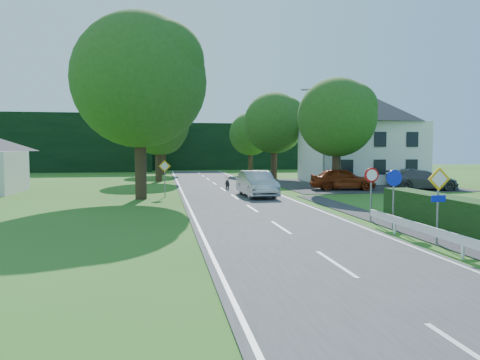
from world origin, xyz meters
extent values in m
cube|color=#373739|center=(0.00, 20.00, 0.02)|extent=(7.00, 80.00, 0.04)
cube|color=#242527|center=(12.00, 33.00, 0.02)|extent=(14.00, 16.00, 0.04)
cube|color=white|center=(-3.25, 20.00, 0.04)|extent=(0.12, 80.00, 0.01)
cube|color=white|center=(3.25, 20.00, 0.04)|extent=(0.12, 80.00, 0.01)
cube|color=black|center=(8.00, 66.00, 3.50)|extent=(30.00, 5.00, 7.00)
cube|color=silver|center=(14.00, 36.00, 2.80)|extent=(10.00, 8.00, 5.60)
pyramid|color=#292A2F|center=(14.00, 36.00, 7.10)|extent=(10.60, 8.40, 3.00)
cylinder|color=gray|center=(8.20, 30.00, 4.00)|extent=(0.16, 0.16, 8.00)
cylinder|color=gray|center=(7.40, 30.00, 7.90)|extent=(1.70, 0.10, 0.10)
cube|color=gray|center=(6.50, 30.00, 7.85)|extent=(0.50, 0.18, 0.12)
cylinder|color=gray|center=(4.30, 8.00, 1.20)|extent=(0.07, 0.07, 2.40)
cube|color=#FFAD0D|center=(4.30, 7.97, 2.20)|extent=(0.78, 0.04, 0.78)
cube|color=white|center=(4.30, 7.97, 2.20)|extent=(0.57, 0.05, 0.57)
cube|color=#0D22C9|center=(4.30, 7.97, 1.55)|extent=(0.50, 0.04, 0.22)
cylinder|color=gray|center=(4.30, 11.00, 1.10)|extent=(0.07, 0.07, 2.20)
cylinder|color=#0D22C9|center=(4.30, 10.97, 2.05)|extent=(0.64, 0.04, 0.64)
cylinder|color=gray|center=(4.30, 13.00, 1.10)|extent=(0.07, 0.07, 2.20)
cylinder|color=red|center=(4.30, 12.97, 2.05)|extent=(0.64, 0.04, 0.64)
cylinder|color=white|center=(4.30, 12.95, 2.05)|extent=(0.48, 0.04, 0.48)
cylinder|color=gray|center=(-4.50, 25.00, 1.10)|extent=(0.07, 0.07, 2.20)
cube|color=#FFAD0D|center=(-4.50, 24.97, 2.05)|extent=(0.78, 0.04, 0.78)
cube|color=white|center=(-4.50, 24.97, 2.05)|extent=(0.57, 0.05, 0.57)
imported|color=#B8B7BC|center=(1.47, 24.01, 0.88)|extent=(2.01, 5.20, 1.69)
imported|color=black|center=(0.38, 30.11, 0.55)|extent=(0.72, 1.95, 1.01)
imported|color=maroon|center=(9.01, 27.96, 0.88)|extent=(5.21, 2.85, 1.68)
imported|color=#4A494E|center=(15.04, 26.90, 0.80)|extent=(5.59, 3.21, 1.52)
imported|color=#A0A1A7|center=(17.21, 32.13, 0.76)|extent=(5.39, 2.85, 1.44)
imported|color=#B53A0E|center=(10.16, 34.44, 1.11)|extent=(2.56, 2.60, 2.14)
camera|label=1|loc=(-4.68, -6.05, 3.19)|focal=35.00mm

